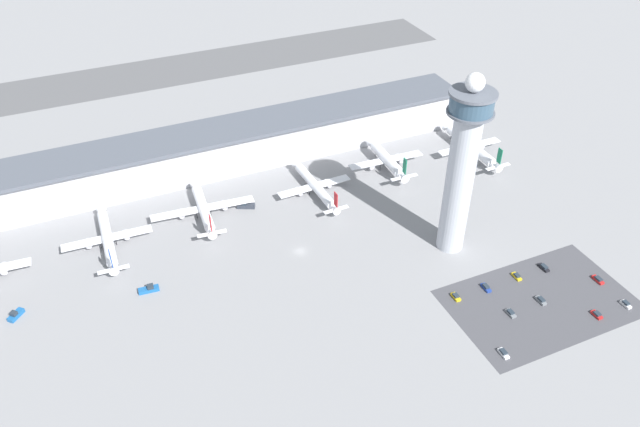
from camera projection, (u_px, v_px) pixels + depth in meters
The scene contains 23 objects.
ground_plane at pixel (300, 251), 236.75m from camera, with size 1000.00×1000.00×0.00m, color gray.
terminal_building at pixel (241, 144), 282.31m from camera, with size 218.90×25.00×19.11m.
runway_strip at pixel (183, 69), 372.26m from camera, with size 328.35×44.00×0.01m, color #515154.
control_tower at pixel (462, 164), 217.58m from camera, with size 16.04×16.04×70.80m.
parking_lot_surface at pixel (540, 302), 215.01m from camera, with size 64.00×40.00×0.01m, color #424247.
airplane_gate_bravo at pixel (107, 238), 236.39m from camera, with size 33.77×40.85×12.62m.
airplane_gate_charlie at pixel (203, 208), 251.78m from camera, with size 42.21×37.72×12.85m.
airplane_gate_delta at pixel (315, 186), 265.23m from camera, with size 32.91×40.39×12.05m.
airplane_gate_echo at pixel (387, 160), 280.48m from camera, with size 35.61×34.56×14.48m.
airplane_gate_foxtrot at pixel (471, 146), 290.99m from camera, with size 32.67×42.66×13.75m.
service_truck_catering at pixel (16, 315), 208.79m from camera, with size 5.77×5.92×2.72m.
service_truck_fuel at pixel (149, 289), 218.91m from camera, with size 7.30×3.18×2.44m.
service_truck_baggage at pixel (246, 206), 258.71m from camera, with size 7.73×5.33×2.99m.
car_yellow_taxi at pixel (544, 267), 228.46m from camera, with size 1.84×4.73×1.53m.
car_red_hatchback at pixel (511, 313), 210.01m from camera, with size 1.87×4.17×1.40m.
car_maroon_suv at pixel (597, 315), 209.44m from camera, with size 1.91×4.06×1.43m.
car_navy_sedan at pixel (503, 353), 196.05m from camera, with size 1.98×4.49×1.47m.
car_grey_coupe at pixel (626, 304), 213.31m from camera, with size 1.77×4.06×1.54m.
car_silver_sedan at pixel (541, 300), 214.74m from camera, with size 1.80×4.39×1.59m.
car_black_suv at pixel (486, 288), 219.91m from camera, with size 1.87×4.53×1.55m.
car_blue_compact at pixel (456, 297), 216.28m from camera, with size 1.97×4.18×1.46m.
car_white_wagon at pixel (517, 276), 224.66m from camera, with size 1.92×4.33×1.45m.
car_green_van at pixel (598, 280), 223.22m from camera, with size 1.88×4.78×1.51m.
Camera 1 is at (-66.47, -168.78, 153.00)m, focal length 35.00 mm.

